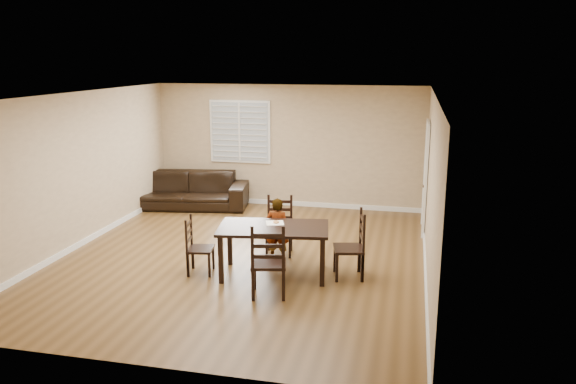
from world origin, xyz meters
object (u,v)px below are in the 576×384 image
object	(u,v)px
dining_table	(274,232)
chair_far	(268,266)
chair_near	(280,227)
sofa	(187,190)
chair_left	(193,248)
child	(277,230)
donut	(276,222)
chair_right	(357,247)

from	to	relation	value
dining_table	chair_far	size ratio (longest dim) A/B	1.65
chair_near	sofa	size ratio (longest dim) A/B	0.37
chair_left	sofa	bearing A→B (deg)	14.02
chair_near	sofa	bearing A→B (deg)	129.41
chair_left	child	distance (m)	1.39
donut	chair_left	bearing A→B (deg)	-163.02
chair_near	chair_left	bearing A→B (deg)	-139.93
dining_table	donut	size ratio (longest dim) A/B	18.15
chair_far	donut	distance (m)	1.12
dining_table	chair_left	xyz separation A→B (m)	(-1.24, -0.19, -0.28)
chair_left	chair_right	world-z (taller)	chair_right
dining_table	chair_near	xyz separation A→B (m)	(-0.16, 1.04, -0.24)
chair_right	donut	size ratio (longest dim) A/B	10.69
dining_table	sofa	size ratio (longest dim) A/B	0.66
chair_near	chair_far	size ratio (longest dim) A/B	0.93
chair_far	donut	world-z (taller)	chair_far
chair_near	chair_far	xyz separation A→B (m)	(0.30, -1.92, 0.04)
chair_near	chair_right	xyz separation A→B (m)	(1.41, -0.85, 0.02)
chair_left	chair_right	size ratio (longest dim) A/B	0.86
chair_left	chair_right	distance (m)	2.52
chair_right	chair_far	bearing A→B (deg)	-58.34
child	sofa	bearing A→B (deg)	-46.75
chair_left	donut	bearing A→B (deg)	-83.03
chair_right	child	bearing A→B (deg)	-118.87
chair_near	child	world-z (taller)	child
chair_left	child	world-z (taller)	child
sofa	chair_right	bearing A→B (deg)	-47.40
dining_table	chair_left	bearing A→B (deg)	-179.87
chair_far	sofa	xyz separation A→B (m)	(-3.01, 4.36, -0.10)
dining_table	chair_far	xyz separation A→B (m)	(0.14, -0.88, -0.20)
dining_table	donut	xyz separation A→B (m)	(-0.01, 0.19, 0.11)
chair_far	chair_right	distance (m)	1.54
child	donut	world-z (taller)	child
chair_far	donut	bearing A→B (deg)	-94.79
chair_left	chair_far	bearing A→B (deg)	-126.59
child	chair_near	bearing A→B (deg)	-82.16
child	chair_right	bearing A→B (deg)	162.73
chair_far	chair_right	size ratio (longest dim) A/B	1.03
child	sofa	xyz separation A→B (m)	(-2.78, 2.89, -0.14)
chair_left	donut	size ratio (longest dim) A/B	9.22
donut	sofa	distance (m)	4.38
child	chair_far	bearing A→B (deg)	98.17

